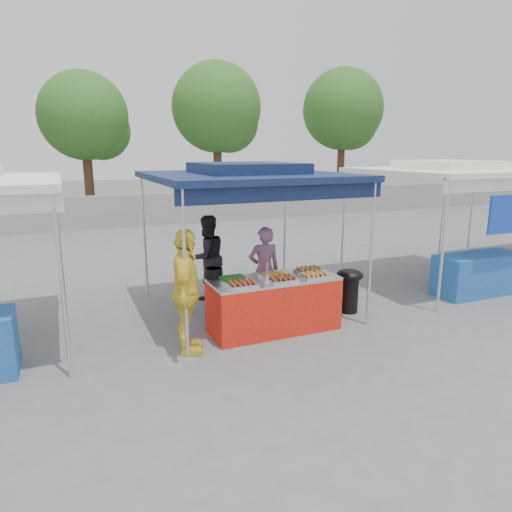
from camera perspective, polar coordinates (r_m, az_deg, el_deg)
name	(u,v)px	position (r m, az deg, el deg)	size (l,w,h in m)	color
ground_plane	(271,327)	(7.41, 1.87, -8.91)	(80.00, 80.00, 0.00)	slate
back_wall	(145,210)	(17.59, -13.65, 5.59)	(40.00, 0.25, 1.20)	gray
main_canopy	(247,175)	(7.77, -1.10, 10.10)	(3.20, 3.20, 2.57)	silver
neighbor_stall_right	(461,210)	(10.14, 24.21, 5.29)	(3.20, 3.20, 2.57)	silver
tree_1	(88,120)	(19.30, -20.27, 15.65)	(3.41, 3.33, 5.72)	#462B1B
tree_2	(220,112)	(20.06, -4.57, 17.53)	(3.72, 3.70, 6.37)	#462B1B
tree_3	(345,113)	(23.66, 11.03, 17.14)	(3.87, 3.87, 6.66)	#462B1B
vendor_table	(274,304)	(7.18, 2.23, -6.03)	(2.00, 0.80, 0.85)	red
food_tray_fl	(243,284)	(6.59, -1.70, -3.58)	(0.42, 0.30, 0.07)	silver
food_tray_fm	(282,279)	(6.85, 3.33, -2.95)	(0.42, 0.30, 0.07)	silver
food_tray_fr	(314,276)	(7.10, 7.28, -2.46)	(0.42, 0.30, 0.07)	silver
food_tray_bl	(233,279)	(6.86, -2.93, -2.92)	(0.42, 0.30, 0.07)	silver
food_tray_bm	(274,275)	(7.10, 2.23, -2.35)	(0.42, 0.30, 0.07)	silver
food_tray_br	(309,270)	(7.41, 6.63, -1.78)	(0.42, 0.30, 0.07)	silver
cooking_pot	(214,273)	(7.04, -5.29, -2.15)	(0.27, 0.27, 0.16)	black
skewer_cup	(267,278)	(6.83, 1.40, -2.79)	(0.09, 0.09, 0.11)	silver
wok_burner	(349,287)	(8.11, 11.58, -3.76)	(0.46, 0.46, 0.78)	black
crate_left	(233,312)	(7.62, -2.87, -7.00)	(0.53, 0.37, 0.32)	#153BB0
crate_right	(274,308)	(7.85, 2.22, -6.47)	(0.50, 0.35, 0.30)	#153BB0
crate_stacked	(274,292)	(7.75, 2.24, -4.48)	(0.46, 0.32, 0.28)	#153BB0
vendor_woman	(264,270)	(7.88, 1.03, -1.75)	(0.55, 0.36, 1.51)	#955E89
helper_man	(207,257)	(8.66, -6.13, -0.16)	(0.78, 0.61, 1.60)	black
customer_person	(186,292)	(6.32, -8.70, -4.51)	(1.03, 0.43, 1.75)	yellow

